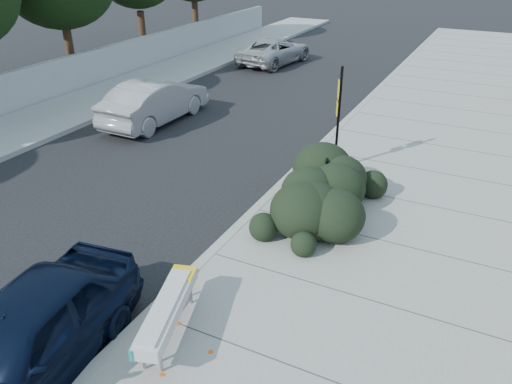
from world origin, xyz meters
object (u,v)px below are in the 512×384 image
sign_post (338,113)px  wagon_silver (155,101)px  bike_rack (326,170)px  suv_silver (275,51)px  sedan_navy (24,339)px  bench (167,309)px

sign_post → wagon_silver: (-6.91, 1.28, -0.99)m
bike_rack → suv_silver: suv_silver is taller
sedan_navy → wagon_silver: (-5.20, 10.03, 0.02)m
bench → sedan_navy: size_ratio=0.49×
wagon_silver → suv_silver: bearing=-89.4°
bench → bike_rack: 5.77m
sedan_navy → suv_silver: 20.55m
bike_rack → suv_silver: bearing=103.2°
bench → bike_rack: bike_rack is taller
bench → sign_post: size_ratio=0.74×
sign_post → wagon_silver: 7.10m
bike_rack → suv_silver: (-7.18, 12.62, -0.14)m
sedan_navy → wagon_silver: wagon_silver is taller
bench → bike_rack: size_ratio=2.00×
wagon_silver → suv_silver: (0.00, 9.84, -0.10)m
sedan_navy → suv_silver: size_ratio=0.92×
bench → wagon_silver: bearing=110.8°
suv_silver → wagon_silver: bearing=97.7°
bike_rack → sign_post: (-0.28, 1.49, 0.95)m
bike_rack → wagon_silver: size_ratio=0.23×
bench → wagon_silver: wagon_silver is taller
bench → sign_post: sign_post is taller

